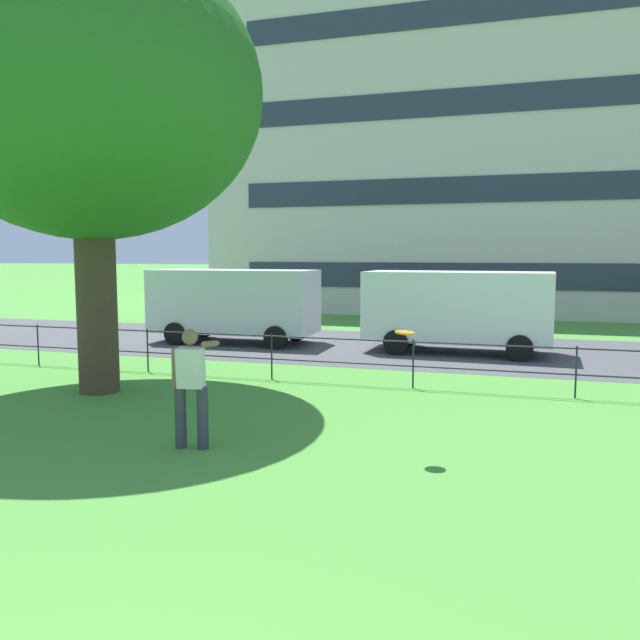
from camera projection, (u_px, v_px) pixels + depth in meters
name	position (u px, v px, depth m)	size (l,w,h in m)	color
street_strip	(443.00, 350.00, 18.17)	(80.00, 7.08, 0.01)	#4C4C51
park_fence	(413.00, 356.00, 12.98)	(30.90, 0.04, 1.00)	#232328
tree_large_lawn	(62.00, 82.00, 12.01)	(6.88, 6.59, 8.77)	#4C3828
person_thrower	(191.00, 384.00, 8.93)	(0.51, 0.81, 1.69)	#383842
frisbee	(405.00, 333.00, 8.58)	(0.34, 0.33, 0.05)	orange
panel_van_far_left	(235.00, 302.00, 19.57)	(5.03, 2.17, 2.24)	silver
panel_van_right	(458.00, 307.00, 17.58)	(5.07, 2.24, 2.24)	white
apartment_building_background	(506.00, 165.00, 33.61)	(26.90, 16.08, 14.77)	beige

